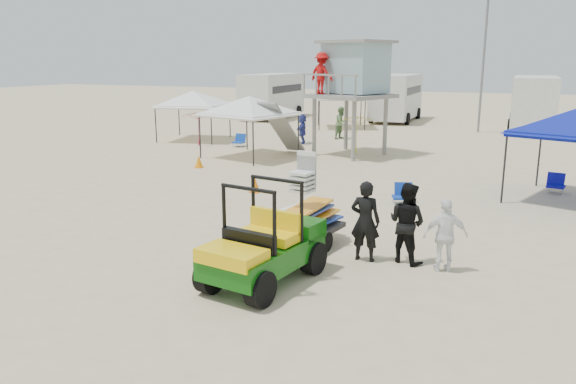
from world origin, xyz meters
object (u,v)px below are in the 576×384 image
at_px(utility_cart, 262,238).
at_px(man_left, 365,221).
at_px(surf_trailer, 305,214).
at_px(lifeguard_tower, 350,72).

relative_size(utility_cart, man_left, 1.58).
height_order(utility_cart, surf_trailer, utility_cart).
height_order(utility_cart, man_left, utility_cart).
bearing_deg(man_left, surf_trailer, -11.88).
relative_size(surf_trailer, lifeguard_tower, 0.47).
relative_size(man_left, lifeguard_tower, 0.36).
relative_size(utility_cart, surf_trailer, 1.20).
distance_m(man_left, lifeguard_tower, 14.44).
distance_m(surf_trailer, lifeguard_tower, 13.78).
bearing_deg(surf_trailer, lifeguard_tower, 102.31).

